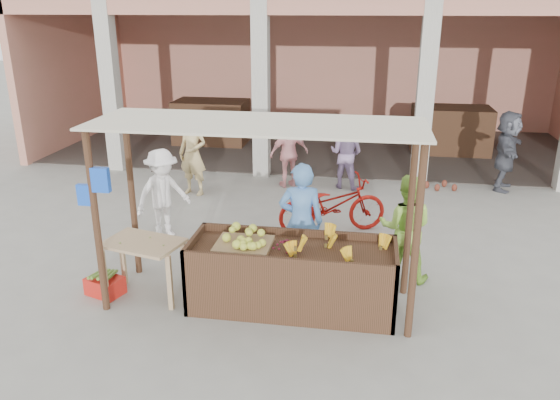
% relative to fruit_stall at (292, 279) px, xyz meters
% --- Properties ---
extents(ground, '(60.00, 60.00, 0.00)m').
position_rel_fruit_stall_xyz_m(ground, '(-0.50, 0.00, -0.40)').
color(ground, gray).
rests_on(ground, ground).
extents(market_building, '(14.40, 6.40, 4.20)m').
position_rel_fruit_stall_xyz_m(market_building, '(-0.45, 8.93, 2.30)').
color(market_building, tan).
rests_on(market_building, ground).
extents(fruit_stall, '(2.60, 0.95, 0.80)m').
position_rel_fruit_stall_xyz_m(fruit_stall, '(0.00, 0.00, 0.00)').
color(fruit_stall, '#4D2E1E').
rests_on(fruit_stall, ground).
extents(stall_awning, '(4.09, 1.35, 2.39)m').
position_rel_fruit_stall_xyz_m(stall_awning, '(-0.51, 0.06, 1.58)').
color(stall_awning, '#4D2E1E').
rests_on(stall_awning, ground).
extents(banana_heap, '(1.18, 0.64, 0.21)m').
position_rel_fruit_stall_xyz_m(banana_heap, '(0.55, 0.02, 0.51)').
color(banana_heap, gold).
rests_on(banana_heap, fruit_stall).
extents(melon_tray, '(0.70, 0.61, 0.19)m').
position_rel_fruit_stall_xyz_m(melon_tray, '(-0.62, -0.01, 0.49)').
color(melon_tray, '#90704A').
rests_on(melon_tray, fruit_stall).
extents(berry_heap, '(0.42, 0.34, 0.13)m').
position_rel_fruit_stall_xyz_m(berry_heap, '(-0.06, 0.00, 0.47)').
color(berry_heap, maroon).
rests_on(berry_heap, fruit_stall).
extents(side_table, '(1.11, 0.87, 0.80)m').
position_rel_fruit_stall_xyz_m(side_table, '(-1.96, -0.04, 0.26)').
color(side_table, tan).
rests_on(side_table, ground).
extents(papaya_pile, '(0.74, 0.42, 0.21)m').
position_rel_fruit_stall_xyz_m(papaya_pile, '(-1.96, -0.04, 0.50)').
color(papaya_pile, '#48892D').
rests_on(papaya_pile, side_table).
extents(red_crate, '(0.54, 0.46, 0.24)m').
position_rel_fruit_stall_xyz_m(red_crate, '(-2.54, -0.09, -0.28)').
color(red_crate, red).
rests_on(red_crate, ground).
extents(plantain_bundle, '(0.38, 0.26, 0.08)m').
position_rel_fruit_stall_xyz_m(plantain_bundle, '(-2.54, -0.09, -0.12)').
color(plantain_bundle, olive).
rests_on(plantain_bundle, red_crate).
extents(produce_sacks, '(1.01, 0.75, 0.61)m').
position_rel_fruit_stall_xyz_m(produce_sacks, '(2.45, 5.24, -0.10)').
color(produce_sacks, maroon).
rests_on(produce_sacks, ground).
extents(vendor_blue, '(0.73, 0.57, 1.82)m').
position_rel_fruit_stall_xyz_m(vendor_blue, '(0.01, 0.81, 0.51)').
color(vendor_blue, '#568FD7').
rests_on(vendor_blue, ground).
extents(vendor_green, '(0.83, 0.55, 1.62)m').
position_rel_fruit_stall_xyz_m(vendor_green, '(1.44, 1.04, 0.41)').
color(vendor_green, '#8CC241').
rests_on(vendor_green, ground).
extents(motorcycle, '(1.32, 2.07, 1.02)m').
position_rel_fruit_stall_xyz_m(motorcycle, '(0.33, 2.57, 0.11)').
color(motorcycle, maroon).
rests_on(motorcycle, ground).
extents(shopper_a, '(1.08, 1.14, 1.63)m').
position_rel_fruit_stall_xyz_m(shopper_a, '(-2.43, 1.91, 0.42)').
color(shopper_a, white).
rests_on(shopper_a, ground).
extents(shopper_b, '(1.04, 0.88, 1.56)m').
position_rel_fruit_stall_xyz_m(shopper_b, '(-0.77, 4.94, 0.38)').
color(shopper_b, pink).
rests_on(shopper_b, ground).
extents(shopper_d, '(1.09, 1.75, 1.76)m').
position_rel_fruit_stall_xyz_m(shopper_d, '(3.73, 5.48, 0.48)').
color(shopper_d, '#4C4E58').
rests_on(shopper_d, ground).
extents(shopper_e, '(0.77, 0.66, 1.77)m').
position_rel_fruit_stall_xyz_m(shopper_e, '(-2.63, 4.14, 0.48)').
color(shopper_e, tan).
rests_on(shopper_e, ground).
extents(shopper_f, '(0.91, 0.71, 1.64)m').
position_rel_fruit_stall_xyz_m(shopper_f, '(0.43, 5.06, 0.42)').
color(shopper_f, gray).
rests_on(shopper_f, ground).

